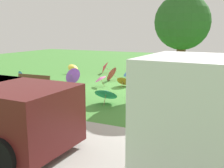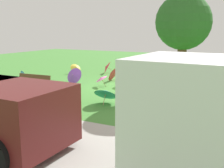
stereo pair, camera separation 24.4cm
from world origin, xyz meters
name	(u,v)px [view 1 (the left image)]	position (x,y,z in m)	size (l,w,h in m)	color
ground	(121,87)	(0.00, 0.00, 0.00)	(40.00, 40.00, 0.00)	#478C38
road_strip	(2,139)	(0.00, 7.36, 0.00)	(40.00, 4.36, 0.01)	#B2AFA8
park_bench	(36,84)	(2.55, 3.14, 0.47)	(1.62, 0.57, 0.90)	brown
shade_tree	(182,23)	(-2.80, -0.14, 3.02)	(2.38, 2.38, 4.26)	brown
parasol_orange_0	(123,80)	(-0.04, -0.19, 0.30)	(0.65, 0.58, 0.56)	tan
parasol_blue_0	(162,73)	(-1.15, -3.01, 0.34)	(0.79, 0.76, 0.58)	tan
parasol_blue_1	(128,72)	(0.64, -2.33, 0.37)	(0.85, 0.85, 0.61)	tan
parasol_pink_0	(100,78)	(0.95, 0.37, 0.42)	(0.80, 0.82, 0.61)	tan
parasol_yellow_0	(73,67)	(4.45, -2.53, 0.38)	(0.81, 0.85, 0.67)	tan
parasol_teal_0	(106,93)	(-0.79, 3.11, 0.43)	(0.95, 0.90, 0.74)	tan
parasol_red_2	(104,67)	(2.75, -3.46, 0.39)	(0.82, 0.96, 0.79)	tan
parasol_red_3	(110,73)	(1.25, -1.35, 0.41)	(0.75, 0.84, 0.82)	tan
parasol_orange_2	(183,90)	(-3.38, 1.86, 0.54)	(1.23, 1.19, 0.93)	tan
parasol_yellow_2	(190,75)	(-2.74, -2.97, 0.34)	(0.91, 0.84, 0.68)	tan
parasol_purple_3	(72,75)	(2.64, 0.29, 0.42)	(0.89, 0.82, 0.84)	tan
parasol_blue_2	(23,77)	(5.00, 1.35, 0.34)	(0.73, 0.68, 0.68)	tan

